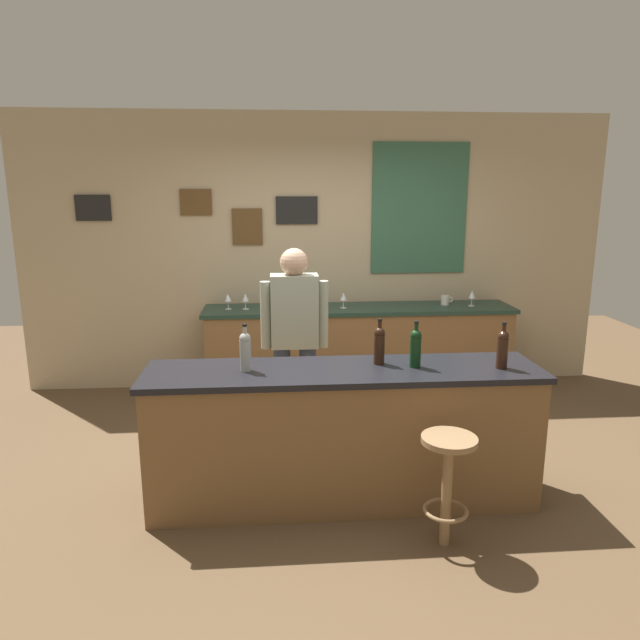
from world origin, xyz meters
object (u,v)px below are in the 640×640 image
at_px(wine_bottle_c, 416,347).
at_px(wine_glass_b, 245,298).
at_px(wine_glass_a, 228,298).
at_px(wine_glass_c, 320,298).
at_px(wine_glass_d, 343,297).
at_px(bar_stool, 448,473).
at_px(wine_bottle_d, 503,348).
at_px(bartender, 295,337).
at_px(wine_bottle_a, 245,350).
at_px(wine_glass_e, 472,295).
at_px(coffee_mug, 445,300).
at_px(wine_bottle_b, 379,344).

xyz_separation_m(wine_bottle_c, wine_glass_b, (-1.19, 2.04, -0.05)).
xyz_separation_m(wine_glass_a, wine_glass_c, (0.90, -0.08, 0.00)).
bearing_deg(wine_glass_d, bar_stool, -83.41).
relative_size(wine_bottle_c, wine_bottle_d, 1.00).
bearing_deg(bartender, wine_glass_a, 115.48).
height_order(wine_bottle_a, wine_bottle_d, same).
relative_size(wine_glass_e, coffee_mug, 1.24).
xyz_separation_m(wine_bottle_c, wine_bottle_d, (0.55, -0.07, 0.00)).
bearing_deg(coffee_mug, wine_bottle_c, -111.42).
distance_m(wine_bottle_d, wine_glass_e, 2.15).
distance_m(wine_bottle_c, wine_glass_b, 2.36).
bearing_deg(wine_glass_e, wine_glass_c, -178.07).
xyz_separation_m(bar_stool, coffee_mug, (0.75, 2.66, 0.49)).
bearing_deg(coffee_mug, wine_bottle_a, -132.52).
bearing_deg(wine_glass_e, wine_bottle_b, -123.77).
height_order(wine_glass_c, wine_glass_d, same).
bearing_deg(wine_bottle_d, wine_glass_a, 132.02).
distance_m(wine_bottle_a, wine_glass_e, 2.95).
bearing_deg(wine_bottle_a, bar_stool, -26.16).
xyz_separation_m(bar_stool, wine_bottle_b, (-0.29, 0.65, 0.60)).
height_order(wine_bottle_a, wine_bottle_c, same).
height_order(wine_bottle_c, wine_glass_c, wine_bottle_c).
distance_m(bartender, wine_glass_c, 1.22).
xyz_separation_m(wine_bottle_d, wine_glass_d, (-0.78, 2.09, -0.05)).
relative_size(wine_bottle_a, wine_bottle_b, 1.00).
bearing_deg(bar_stool, coffee_mug, 74.23).
bearing_deg(wine_bottle_d, coffee_mug, 82.84).
bearing_deg(bartender, coffee_mug, 39.87).
bearing_deg(wine_bottle_c, wine_glass_d, 96.44).
xyz_separation_m(wine_glass_a, wine_glass_d, (1.13, -0.03, 0.00)).
xyz_separation_m(wine_bottle_c, wine_glass_d, (-0.23, 2.02, -0.05)).
bearing_deg(wine_bottle_d, wine_glass_b, 129.53).
bearing_deg(wine_glass_b, wine_glass_a, 176.32).
height_order(wine_bottle_a, coffee_mug, wine_bottle_a).
xyz_separation_m(wine_bottle_a, wine_bottle_c, (1.09, -0.01, 0.00)).
bearing_deg(bartender, bar_stool, -58.47).
relative_size(wine_bottle_d, wine_glass_a, 1.97).
height_order(bartender, wine_glass_c, bartender).
bearing_deg(wine_bottle_d, wine_bottle_c, 172.72).
relative_size(bartender, wine_bottle_b, 5.29).
bearing_deg(wine_glass_e, wine_glass_d, 179.87).
distance_m(bartender, wine_glass_b, 1.33).
bearing_deg(wine_glass_a, wine_bottle_b, -59.89).
height_order(bartender, wine_bottle_c, bartender).
bearing_deg(wine_bottle_c, wine_glass_b, 120.27).
xyz_separation_m(wine_glass_d, coffee_mug, (1.05, 0.08, -0.06)).
bearing_deg(wine_glass_a, wine_bottle_c, -56.44).
bearing_deg(wine_bottle_b, wine_bottle_a, -174.75).
height_order(wine_glass_d, coffee_mug, wine_glass_d).
xyz_separation_m(bartender, wine_glass_c, (0.30, 1.19, 0.07)).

